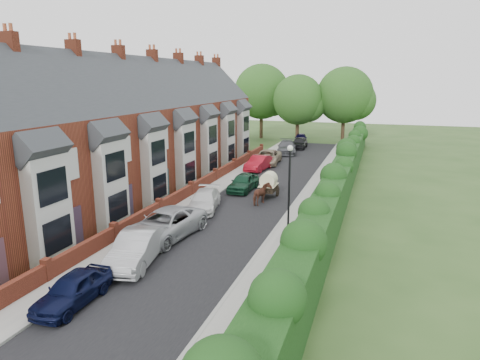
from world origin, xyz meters
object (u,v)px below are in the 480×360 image
object	(u,v)px
lamppost	(289,179)
car_silver_a	(137,248)
car_navy	(73,290)
car_beige	(267,157)
horse	(262,194)
horse_cart	(269,183)
car_green	(243,182)
car_grey	(287,147)
car_black	(299,143)
car_red	(259,163)
car_silver_b	(165,225)
car_white	(204,200)

from	to	relation	value
lamppost	car_silver_a	xyz separation A→B (m)	(-6.07, -6.07, -2.52)
car_navy	car_beige	bearing A→B (deg)	89.26
car_silver_a	lamppost	bearing A→B (deg)	34.14
horse	horse_cart	size ratio (longest dim) A/B	0.65
car_navy	car_green	world-z (taller)	car_green
car_grey	car_black	world-z (taller)	car_grey
car_navy	car_red	bearing A→B (deg)	89.26
car_silver_b	car_black	xyz separation A→B (m)	(1.28, 33.60, -0.06)
car_white	car_green	bearing A→B (deg)	67.92
lamppost	car_grey	bearing A→B (deg)	102.35
car_silver_a	car_green	bearing A→B (deg)	76.66
car_green	car_silver_a	bearing A→B (deg)	-90.54
car_navy	car_green	distance (m)	18.82
car_silver_b	car_grey	xyz separation A→B (m)	(0.55, 29.31, -0.03)
car_navy	car_silver_b	world-z (taller)	car_silver_b
car_navy	horse	bearing A→B (deg)	77.03
horse	car_green	bearing A→B (deg)	-41.71
car_navy	car_red	world-z (taller)	car_red
car_green	horse	bearing A→B (deg)	-51.50
car_silver_b	car_black	distance (m)	33.62
lamppost	car_beige	xyz separation A→B (m)	(-6.40, 19.80, -2.58)
car_silver_a	car_green	size ratio (longest dim) A/B	1.16
car_beige	horse	world-z (taller)	horse
horse_cart	horse	bearing A→B (deg)	-90.00
car_navy	car_silver_b	bearing A→B (deg)	89.26
car_silver_b	car_beige	size ratio (longest dim) A/B	1.09
car_beige	horse_cart	world-z (taller)	horse_cart
car_red	car_black	bearing A→B (deg)	91.85
lamppost	car_grey	size ratio (longest dim) A/B	0.99
car_white	car_grey	bearing A→B (deg)	76.39
lamppost	horse_cart	distance (m)	8.17
car_navy	lamppost	bearing A→B (deg)	57.16
car_silver_b	car_beige	bearing A→B (deg)	97.15
car_black	horse	distance (m)	25.73
lamppost	car_black	xyz separation A→B (m)	(-5.12, 31.00, -2.58)
car_silver_a	car_silver_b	xyz separation A→B (m)	(-0.33, 3.47, 0.01)
car_black	horse_cart	xyz separation A→B (m)	(2.09, -23.74, 0.40)
car_red	car_grey	xyz separation A→B (m)	(0.55, 10.18, 0.05)
car_navy	car_beige	world-z (taller)	car_beige
car_silver_b	horse	world-z (taller)	car_silver_b
car_red	car_white	bearing A→B (deg)	-83.09
car_grey	car_green	bearing A→B (deg)	-99.41
car_green	horse	world-z (taller)	horse
lamppost	car_beige	size ratio (longest dim) A/B	1.00
car_beige	car_grey	world-z (taller)	car_grey
car_white	car_red	xyz separation A→B (m)	(0.00, 13.53, 0.06)
car_silver_a	horse_cart	bearing A→B (deg)	66.29
car_silver_b	horse_cart	size ratio (longest dim) A/B	2.08
car_green	car_red	size ratio (longest dim) A/B	0.95
car_white	horse_cart	distance (m)	5.46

